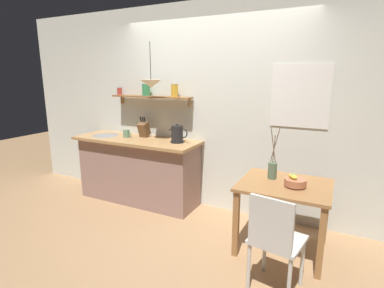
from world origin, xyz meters
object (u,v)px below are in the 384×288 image
(pendant_lamp, at_px, (151,84))
(twig_vase, at_px, (272,170))
(dining_chair_near, at_px, (275,238))
(dining_table, at_px, (284,195))
(fruit_bowl, at_px, (295,181))
(electric_kettle, at_px, (177,134))
(coffee_mug_by_sink, at_px, (127,134))
(knife_block, at_px, (144,129))

(pendant_lamp, bearing_deg, twig_vase, -6.60)
(dining_chair_near, bearing_deg, dining_table, 94.58)
(fruit_bowl, height_order, pendant_lamp, pendant_lamp)
(dining_chair_near, relative_size, electric_kettle, 3.29)
(dining_table, relative_size, twig_vase, 1.61)
(fruit_bowl, height_order, twig_vase, twig_vase)
(dining_chair_near, bearing_deg, twig_vase, 104.52)
(twig_vase, relative_size, electric_kettle, 2.03)
(dining_table, relative_size, dining_chair_near, 1.00)
(fruit_bowl, height_order, electric_kettle, electric_kettle)
(twig_vase, xyz_separation_m, coffee_mug_by_sink, (-2.12, 0.26, 0.16))
(dining_chair_near, height_order, pendant_lamp, pendant_lamp)
(fruit_bowl, bearing_deg, dining_table, 156.65)
(dining_chair_near, distance_m, fruit_bowl, 0.72)
(knife_block, height_order, pendant_lamp, pendant_lamp)
(dining_table, xyz_separation_m, electric_kettle, (-1.46, 0.39, 0.43))
(twig_vase, bearing_deg, dining_table, -32.51)
(dining_table, relative_size, electric_kettle, 3.28)
(dining_table, bearing_deg, knife_block, 166.89)
(knife_block, bearing_deg, coffee_mug_by_sink, -150.49)
(twig_vase, distance_m, knife_block, 1.95)
(dining_chair_near, height_order, twig_vase, twig_vase)
(dining_table, xyz_separation_m, dining_chair_near, (0.06, -0.71, -0.10))
(fruit_bowl, xyz_separation_m, twig_vase, (-0.25, 0.14, 0.05))
(fruit_bowl, distance_m, twig_vase, 0.29)
(twig_vase, xyz_separation_m, electric_kettle, (-1.30, 0.29, 0.21))
(fruit_bowl, xyz_separation_m, electric_kettle, (-1.55, 0.43, 0.26))
(dining_chair_near, height_order, knife_block, knife_block)
(fruit_bowl, bearing_deg, knife_block, 166.40)
(knife_block, bearing_deg, twig_vase, -11.34)
(electric_kettle, bearing_deg, pendant_lamp, -162.14)
(dining_table, relative_size, knife_block, 2.97)
(dining_chair_near, bearing_deg, knife_block, 150.65)
(electric_kettle, distance_m, knife_block, 0.60)
(twig_vase, relative_size, pendant_lamp, 0.96)
(electric_kettle, relative_size, pendant_lamp, 0.47)
(dining_table, distance_m, fruit_bowl, 0.20)
(dining_chair_near, height_order, coffee_mug_by_sink, coffee_mug_by_sink)
(knife_block, bearing_deg, dining_table, -13.11)
(pendant_lamp, bearing_deg, coffee_mug_by_sink, 171.74)
(fruit_bowl, bearing_deg, electric_kettle, 164.52)
(pendant_lamp, bearing_deg, electric_kettle, 17.86)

